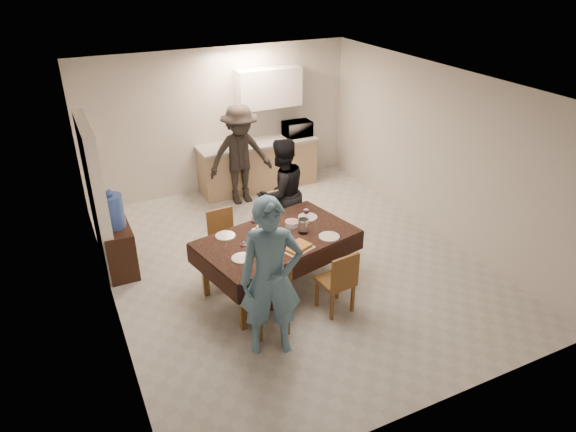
{
  "coord_description": "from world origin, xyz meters",
  "views": [
    {
      "loc": [
        -2.8,
        -5.71,
        4.07
      ],
      "look_at": [
        -0.21,
        -0.3,
        0.95
      ],
      "focal_mm": 32.0,
      "sensor_mm": 36.0,
      "label": 1
    }
  ],
  "objects_px": {
    "microwave": "(297,129)",
    "person_kitchen": "(240,155)",
    "dining_table": "(277,239)",
    "water_pitcher": "(303,226)",
    "water_jug": "(112,211)",
    "savoury_tart": "(297,247)",
    "console": "(119,249)",
    "wine_bottle": "(272,226)",
    "person_far": "(281,193)",
    "person_near": "(271,279)"
  },
  "relations": [
    {
      "from": "person_near",
      "to": "person_far",
      "type": "bearing_deg",
      "value": 80.86
    },
    {
      "from": "microwave",
      "to": "dining_table",
      "type": "bearing_deg",
      "value": 59.39
    },
    {
      "from": "person_kitchen",
      "to": "water_jug",
      "type": "bearing_deg",
      "value": -149.83
    },
    {
      "from": "console",
      "to": "water_pitcher",
      "type": "distance_m",
      "value": 2.64
    },
    {
      "from": "console",
      "to": "savoury_tart",
      "type": "bearing_deg",
      "value": -41.29
    },
    {
      "from": "dining_table",
      "to": "microwave",
      "type": "distance_m",
      "value": 3.67
    },
    {
      "from": "console",
      "to": "savoury_tart",
      "type": "distance_m",
      "value": 2.62
    },
    {
      "from": "console",
      "to": "wine_bottle",
      "type": "bearing_deg",
      "value": -35.43
    },
    {
      "from": "dining_table",
      "to": "water_pitcher",
      "type": "bearing_deg",
      "value": -20.94
    },
    {
      "from": "wine_bottle",
      "to": "person_near",
      "type": "height_order",
      "value": "person_near"
    },
    {
      "from": "person_near",
      "to": "person_far",
      "type": "xyz_separation_m",
      "value": [
        1.1,
        2.1,
        -0.09
      ]
    },
    {
      "from": "microwave",
      "to": "person_kitchen",
      "type": "bearing_deg",
      "value": 18.63
    },
    {
      "from": "water_jug",
      "to": "person_near",
      "type": "xyz_separation_m",
      "value": [
        1.29,
        -2.37,
        -0.0
      ]
    },
    {
      "from": "console",
      "to": "person_far",
      "type": "bearing_deg",
      "value": -6.5
    },
    {
      "from": "microwave",
      "to": "savoury_tart",
      "type": "bearing_deg",
      "value": 63.46
    },
    {
      "from": "savoury_tart",
      "to": "person_far",
      "type": "xyz_separation_m",
      "value": [
        0.45,
        1.43,
        0.04
      ]
    },
    {
      "from": "console",
      "to": "water_pitcher",
      "type": "xyz_separation_m",
      "value": [
        2.19,
        -1.37,
        0.52
      ]
    },
    {
      "from": "savoury_tart",
      "to": "person_near",
      "type": "relative_size",
      "value": 0.2
    },
    {
      "from": "wine_bottle",
      "to": "person_kitchen",
      "type": "xyz_separation_m",
      "value": [
        0.58,
        2.65,
        -0.03
      ]
    },
    {
      "from": "savoury_tart",
      "to": "person_far",
      "type": "distance_m",
      "value": 1.5
    },
    {
      "from": "dining_table",
      "to": "water_pitcher",
      "type": "distance_m",
      "value": 0.38
    },
    {
      "from": "water_jug",
      "to": "console",
      "type": "bearing_deg",
      "value": 0.0
    },
    {
      "from": "person_far",
      "to": "dining_table",
      "type": "bearing_deg",
      "value": 51.11
    },
    {
      "from": "person_far",
      "to": "savoury_tart",
      "type": "bearing_deg",
      "value": 61.29
    },
    {
      "from": "wine_bottle",
      "to": "savoury_tart",
      "type": "height_order",
      "value": "wine_bottle"
    },
    {
      "from": "wine_bottle",
      "to": "savoury_tart",
      "type": "distance_m",
      "value": 0.47
    },
    {
      "from": "console",
      "to": "person_kitchen",
      "type": "xyz_separation_m",
      "value": [
        2.37,
        1.37,
        0.53
      ]
    },
    {
      "from": "dining_table",
      "to": "water_jug",
      "type": "bearing_deg",
      "value": 131.46
    },
    {
      "from": "water_pitcher",
      "to": "microwave",
      "type": "xyz_separation_m",
      "value": [
        1.51,
        3.2,
        0.17
      ]
    },
    {
      "from": "console",
      "to": "microwave",
      "type": "relative_size",
      "value": 1.49
    },
    {
      "from": "wine_bottle",
      "to": "water_pitcher",
      "type": "bearing_deg",
      "value": -14.04
    },
    {
      "from": "person_far",
      "to": "person_kitchen",
      "type": "xyz_separation_m",
      "value": [
        -0.02,
        1.65,
        0.04
      ]
    },
    {
      "from": "water_pitcher",
      "to": "microwave",
      "type": "distance_m",
      "value": 3.54
    },
    {
      "from": "savoury_tart",
      "to": "person_far",
      "type": "height_order",
      "value": "person_far"
    },
    {
      "from": "dining_table",
      "to": "wine_bottle",
      "type": "height_order",
      "value": "wine_bottle"
    },
    {
      "from": "dining_table",
      "to": "console",
      "type": "bearing_deg",
      "value": 131.46
    },
    {
      "from": "savoury_tart",
      "to": "water_pitcher",
      "type": "bearing_deg",
      "value": 52.85
    },
    {
      "from": "water_pitcher",
      "to": "savoury_tart",
      "type": "height_order",
      "value": "water_pitcher"
    },
    {
      "from": "water_jug",
      "to": "microwave",
      "type": "distance_m",
      "value": 4.13
    },
    {
      "from": "microwave",
      "to": "person_kitchen",
      "type": "height_order",
      "value": "person_kitchen"
    },
    {
      "from": "savoury_tart",
      "to": "person_near",
      "type": "xyz_separation_m",
      "value": [
        -0.65,
        -0.67,
        0.14
      ]
    },
    {
      "from": "console",
      "to": "wine_bottle",
      "type": "distance_m",
      "value": 2.27
    },
    {
      "from": "microwave",
      "to": "console",
      "type": "bearing_deg",
      "value": 26.25
    },
    {
      "from": "water_pitcher",
      "to": "water_jug",
      "type": "bearing_deg",
      "value": 147.91
    },
    {
      "from": "console",
      "to": "person_near",
      "type": "bearing_deg",
      "value": -61.5
    },
    {
      "from": "person_kitchen",
      "to": "person_far",
      "type": "bearing_deg",
      "value": -89.22
    },
    {
      "from": "wine_bottle",
      "to": "person_near",
      "type": "xyz_separation_m",
      "value": [
        -0.5,
        -1.1,
        0.02
      ]
    },
    {
      "from": "water_pitcher",
      "to": "savoury_tart",
      "type": "relative_size",
      "value": 0.53
    },
    {
      "from": "wine_bottle",
      "to": "person_near",
      "type": "bearing_deg",
      "value": -114.44
    },
    {
      "from": "water_jug",
      "to": "savoury_tart",
      "type": "xyz_separation_m",
      "value": [
        1.94,
        -1.7,
        -0.14
      ]
    }
  ]
}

